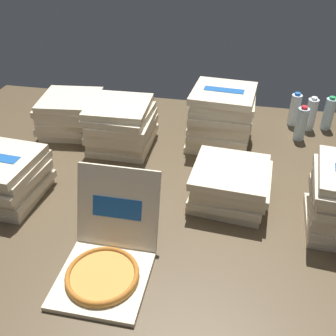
# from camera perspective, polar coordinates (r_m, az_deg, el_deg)

# --- Properties ---
(ground_plane) EXTENTS (3.20, 2.40, 0.02)m
(ground_plane) POSITION_cam_1_polar(r_m,az_deg,el_deg) (1.91, 1.10, -5.58)
(ground_plane) COLOR #4C3D28
(open_pizza_box) EXTENTS (0.34, 0.47, 0.35)m
(open_pizza_box) POSITION_cam_1_polar(r_m,az_deg,el_deg) (1.58, -8.90, -12.72)
(open_pizza_box) COLOR beige
(open_pizza_box) RESTS_ON ground_plane
(pizza_stack_left_far) EXTENTS (0.38, 0.38, 0.35)m
(pizza_stack_left_far) POSITION_cam_1_polar(r_m,az_deg,el_deg) (2.32, 7.74, 7.33)
(pizza_stack_left_far) COLOR beige
(pizza_stack_left_far) RESTS_ON ground_plane
(pizza_stack_right_mid) EXTENTS (0.39, 0.38, 0.19)m
(pizza_stack_right_mid) POSITION_cam_1_polar(r_m,az_deg,el_deg) (1.89, 9.07, -2.36)
(pizza_stack_right_mid) COLOR beige
(pizza_stack_right_mid) RESTS_ON ground_plane
(pizza_stack_right_far) EXTENTS (0.38, 0.39, 0.23)m
(pizza_stack_right_far) POSITION_cam_1_polar(r_m,az_deg,el_deg) (2.04, -22.90, -1.26)
(pizza_stack_right_far) COLOR beige
(pizza_stack_right_far) RESTS_ON ground_plane
(pizza_stack_right_near) EXTENTS (0.40, 0.39, 0.23)m
(pizza_stack_right_near) POSITION_cam_1_polar(r_m,az_deg,el_deg) (2.54, -14.00, 7.67)
(pizza_stack_right_near) COLOR beige
(pizza_stack_right_near) RESTS_ON ground_plane
(pizza_stack_left_mid) EXTENTS (0.38, 0.37, 0.27)m
(pizza_stack_left_mid) POSITION_cam_1_polar(r_m,az_deg,el_deg) (2.31, -6.83, 6.15)
(pizza_stack_left_mid) COLOR beige
(pizza_stack_left_mid) RESTS_ON ground_plane
(water_bottle_0) EXTENTS (0.07, 0.07, 0.22)m
(water_bottle_0) POSITION_cam_1_polar(r_m,az_deg,el_deg) (2.68, 17.98, 8.12)
(water_bottle_0) COLOR white
(water_bottle_0) RESTS_ON ground_plane
(water_bottle_1) EXTENTS (0.07, 0.07, 0.22)m
(water_bottle_1) POSITION_cam_1_polar(r_m,az_deg,el_deg) (2.69, 22.37, 7.33)
(water_bottle_1) COLOR silver
(water_bottle_1) RESTS_ON ground_plane
(water_bottle_2) EXTENTS (0.07, 0.07, 0.22)m
(water_bottle_2) POSITION_cam_1_polar(r_m,az_deg,el_deg) (2.51, 18.84, 6.13)
(water_bottle_2) COLOR silver
(water_bottle_2) RESTS_ON ground_plane
(water_bottle_3) EXTENTS (0.07, 0.07, 0.22)m
(water_bottle_3) POSITION_cam_1_polar(r_m,az_deg,el_deg) (2.65, 20.11, 7.38)
(water_bottle_3) COLOR white
(water_bottle_3) RESTS_ON ground_plane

